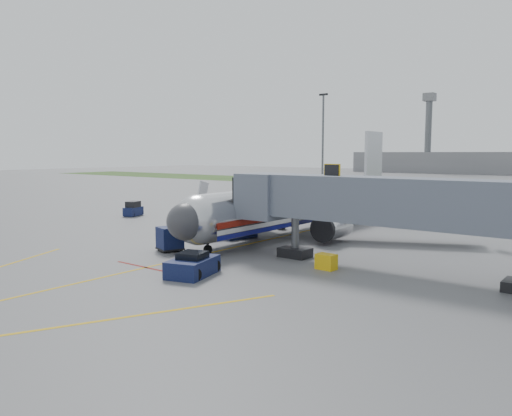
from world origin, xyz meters
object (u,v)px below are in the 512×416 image
Objects in this scene: airliner at (302,205)px; baggage_tug at (133,209)px; pushback_tug at (193,266)px; ramp_worker at (195,213)px; belt_loader at (240,233)px.

baggage_tug is (-22.98, -2.21, -1.85)m from airliner.
pushback_tug is 2.46× the size of ramp_worker.
belt_loader is 12.91m from ramp_worker.
ramp_worker is at bearing 10.15° from baggage_tug.
airliner is 7.23m from belt_loader.
baggage_tug is 0.71× the size of belt_loader.
airliner is 21.85× the size of ramp_worker.
belt_loader reaches higher than ramp_worker.
belt_loader is 2.48× the size of ramp_worker.
baggage_tug is 9.12m from ramp_worker.
belt_loader is at bearing -89.67° from ramp_worker.
baggage_tug is at bearing 127.34° from ramp_worker.
airliner reaches higher than ramp_worker.
pushback_tug is 25.62m from ramp_worker.
belt_loader is at bearing -11.65° from baggage_tug.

